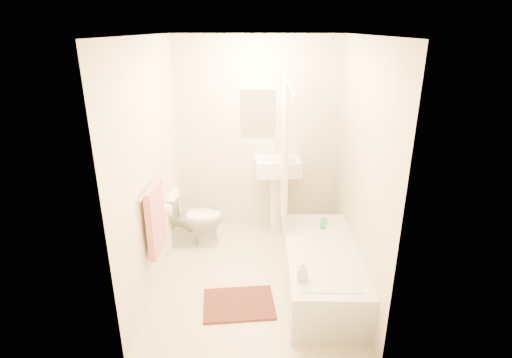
{
  "coord_description": "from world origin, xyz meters",
  "views": [
    {
      "loc": [
        0.08,
        -3.59,
        2.46
      ],
      "look_at": [
        0.0,
        0.25,
        1.0
      ],
      "focal_mm": 28.0,
      "sensor_mm": 36.0,
      "label": 1
    }
  ],
  "objects_px": {
    "toilet": "(194,218)",
    "bathtub": "(321,269)",
    "bath_mat": "(239,304)",
    "sink": "(277,191)",
    "soap_bottle": "(302,271)"
  },
  "relations": [
    {
      "from": "toilet",
      "to": "bathtub",
      "type": "relative_size",
      "value": 0.43
    },
    {
      "from": "bath_mat",
      "to": "sink",
      "type": "bearing_deg",
      "value": 75.57
    },
    {
      "from": "sink",
      "to": "bathtub",
      "type": "bearing_deg",
      "value": -76.23
    },
    {
      "from": "soap_bottle",
      "to": "bathtub",
      "type": "bearing_deg",
      "value": 64.37
    },
    {
      "from": "toilet",
      "to": "bathtub",
      "type": "distance_m",
      "value": 1.65
    },
    {
      "from": "toilet",
      "to": "sink",
      "type": "distance_m",
      "value": 1.09
    },
    {
      "from": "toilet",
      "to": "bath_mat",
      "type": "relative_size",
      "value": 1.02
    },
    {
      "from": "sink",
      "to": "bath_mat",
      "type": "distance_m",
      "value": 1.68
    },
    {
      "from": "sink",
      "to": "toilet",
      "type": "bearing_deg",
      "value": -162.43
    },
    {
      "from": "toilet",
      "to": "bath_mat",
      "type": "height_order",
      "value": "toilet"
    },
    {
      "from": "toilet",
      "to": "soap_bottle",
      "type": "height_order",
      "value": "toilet"
    },
    {
      "from": "sink",
      "to": "bathtub",
      "type": "height_order",
      "value": "sink"
    },
    {
      "from": "bathtub",
      "to": "soap_bottle",
      "type": "distance_m",
      "value": 0.64
    },
    {
      "from": "sink",
      "to": "bathtub",
      "type": "relative_size",
      "value": 0.68
    },
    {
      "from": "toilet",
      "to": "bath_mat",
      "type": "bearing_deg",
      "value": -156.73
    }
  ]
}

